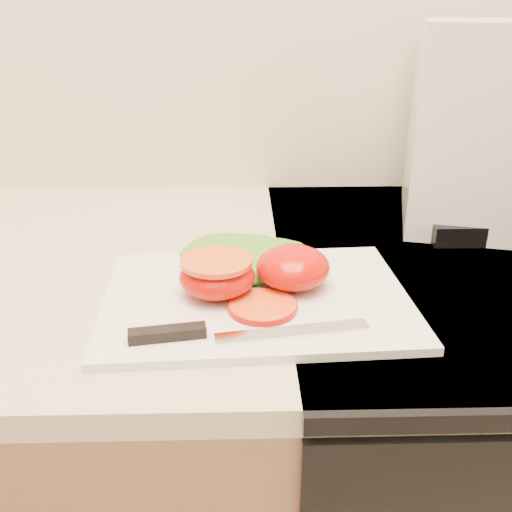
{
  "coord_description": "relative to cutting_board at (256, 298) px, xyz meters",
  "views": [
    {
      "loc": [
        0.12,
        0.96,
        1.25
      ],
      "look_at": [
        0.14,
        1.56,
        0.99
      ],
      "focal_mm": 40.0,
      "sensor_mm": 36.0,
      "label": 1
    }
  ],
  "objects": [
    {
      "name": "counter",
      "position": [
        -0.14,
        0.13,
        -0.47
      ],
      "size": [
        3.92,
        0.65,
        0.93
      ],
      "color": "#8D6648",
      "rests_on": "ground"
    },
    {
      "name": "tomato_half_dome",
      "position": [
        0.04,
        0.02,
        0.03
      ],
      "size": [
        0.09,
        0.09,
        0.05
      ],
      "primitive_type": "ellipsoid",
      "color": "#BD1303",
      "rests_on": "cutting_board"
    },
    {
      "name": "appliance",
      "position": [
        0.35,
        0.28,
        0.15
      ],
      "size": [
        0.26,
        0.29,
        0.3
      ],
      "primitive_type": "cube",
      "rotation": [
        0.0,
        0.0,
        -0.25
      ],
      "color": "silver",
      "rests_on": "counter"
    },
    {
      "name": "cutting_board",
      "position": [
        0.0,
        0.0,
        0.0
      ],
      "size": [
        0.37,
        0.27,
        0.01
      ],
      "primitive_type": "cube",
      "rotation": [
        0.0,
        0.0,
        0.05
      ],
      "color": "silver",
      "rests_on": "counter"
    },
    {
      "name": "lettuce_leaf_1",
      "position": [
        0.03,
        0.08,
        0.02
      ],
      "size": [
        0.13,
        0.13,
        0.02
      ],
      "primitive_type": "ellipsoid",
      "rotation": [
        0.0,
        0.0,
        0.61
      ],
      "color": "#5DA32B",
      "rests_on": "cutting_board"
    },
    {
      "name": "tomato_slice_0",
      "position": [
        0.01,
        -0.04,
        0.01
      ],
      "size": [
        0.08,
        0.08,
        0.01
      ],
      "primitive_type": "cylinder",
      "color": "orange",
      "rests_on": "cutting_board"
    },
    {
      "name": "knife",
      "position": [
        -0.04,
        -0.09,
        0.01
      ],
      "size": [
        0.25,
        0.05,
        0.01
      ],
      "rotation": [
        0.0,
        0.0,
        0.16
      ],
      "color": "silver",
      "rests_on": "cutting_board"
    },
    {
      "name": "tomato_half_cut",
      "position": [
        -0.05,
        0.0,
        0.03
      ],
      "size": [
        0.09,
        0.09,
        0.04
      ],
      "color": "#BD1303",
      "rests_on": "cutting_board"
    },
    {
      "name": "stove",
      "position": [
        0.41,
        0.12,
        -0.47
      ],
      "size": [
        0.76,
        0.66,
        0.93
      ],
      "color": "black",
      "rests_on": "ground"
    },
    {
      "name": "lettuce_leaf_0",
      "position": [
        -0.02,
        0.07,
        0.02
      ],
      "size": [
        0.18,
        0.14,
        0.03
      ],
      "primitive_type": "ellipsoid",
      "rotation": [
        0.0,
        0.0,
        -0.24
      ],
      "color": "#5DA32B",
      "rests_on": "cutting_board"
    }
  ]
}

